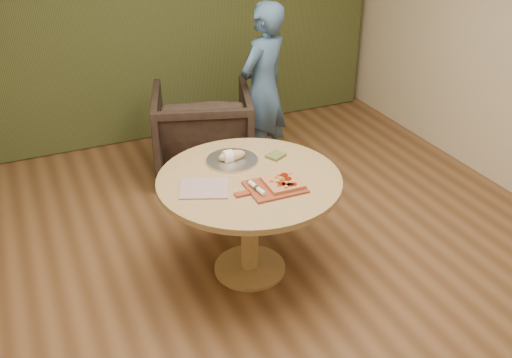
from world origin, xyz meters
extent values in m
cube|color=brown|center=(0.00, 0.00, -0.01)|extent=(5.00, 6.00, 0.02)
cylinder|color=tan|center=(-0.03, 0.39, 0.01)|extent=(0.50, 0.50, 0.03)
cylinder|color=tan|center=(-0.03, 0.39, 0.35)|extent=(0.12, 0.12, 0.68)
cylinder|color=tan|center=(-0.03, 0.39, 0.73)|extent=(1.21, 1.21, 0.04)
cube|color=#984026|center=(0.07, 0.20, 0.76)|extent=(0.36, 0.29, 0.01)
cube|color=#984026|center=(-0.15, 0.20, 0.76)|extent=(0.10, 0.05, 0.01)
cube|color=tan|center=(0.12, 0.20, 0.78)|extent=(0.22, 0.22, 0.02)
cylinder|color=#661103|center=(0.16, 0.21, 0.79)|extent=(0.05, 0.05, 0.00)
cylinder|color=#661103|center=(0.12, 0.15, 0.79)|extent=(0.05, 0.05, 0.00)
cylinder|color=#661103|center=(0.14, 0.14, 0.79)|extent=(0.04, 0.04, 0.00)
cylinder|color=#661103|center=(0.10, 0.17, 0.79)|extent=(0.05, 0.05, 0.00)
cylinder|color=#661103|center=(0.16, 0.14, 0.79)|extent=(0.04, 0.04, 0.00)
cylinder|color=#661103|center=(0.16, 0.27, 0.79)|extent=(0.05, 0.05, 0.00)
cube|color=#E2A154|center=(0.13, 0.16, 0.79)|extent=(0.02, 0.02, 0.01)
cube|color=#E2A154|center=(0.08, 0.20, 0.79)|extent=(0.03, 0.03, 0.01)
cube|color=#E2A154|center=(0.10, 0.26, 0.79)|extent=(0.02, 0.02, 0.01)
cube|color=#E2A154|center=(0.12, 0.22, 0.79)|extent=(0.02, 0.02, 0.01)
cube|color=#E2A154|center=(0.05, 0.23, 0.79)|extent=(0.03, 0.03, 0.01)
cube|color=#E2A154|center=(0.12, 0.21, 0.79)|extent=(0.02, 0.02, 0.01)
cube|color=#E2A154|center=(0.10, 0.12, 0.79)|extent=(0.03, 0.03, 0.01)
cube|color=#E2A154|center=(0.13, 0.27, 0.79)|extent=(0.03, 0.03, 0.01)
cube|color=#2C7D1B|center=(0.15, 0.13, 0.79)|extent=(0.01, 0.01, 0.00)
cube|color=#2C7D1B|center=(0.06, 0.23, 0.79)|extent=(0.01, 0.01, 0.00)
cube|color=#2C7D1B|center=(0.14, 0.24, 0.79)|extent=(0.01, 0.01, 0.00)
cube|color=#2C7D1B|center=(0.07, 0.16, 0.79)|extent=(0.01, 0.01, 0.00)
cube|color=#2C7D1B|center=(0.13, 0.16, 0.79)|extent=(0.01, 0.01, 0.00)
cube|color=#2C7D1B|center=(0.15, 0.21, 0.79)|extent=(0.01, 0.01, 0.00)
cube|color=#954979|center=(0.11, 0.23, 0.79)|extent=(0.03, 0.02, 0.00)
cube|color=#954979|center=(0.21, 0.27, 0.79)|extent=(0.03, 0.02, 0.00)
cube|color=#954979|center=(0.07, 0.15, 0.79)|extent=(0.03, 0.02, 0.00)
cylinder|color=white|center=(-0.06, 0.20, 0.78)|extent=(0.05, 0.17, 0.03)
cylinder|color=#194C26|center=(-0.06, 0.20, 0.78)|extent=(0.04, 0.03, 0.03)
cube|color=silver|center=(-0.07, 0.29, 0.78)|extent=(0.02, 0.04, 0.00)
cube|color=beige|center=(-0.35, 0.37, 0.76)|extent=(0.37, 0.35, 0.01)
cylinder|color=silver|center=(-0.04, 0.65, 0.75)|extent=(0.35, 0.35, 0.01)
cylinder|color=silver|center=(-0.04, 0.65, 0.76)|extent=(0.36, 0.36, 0.02)
ellipsoid|color=#D5B682|center=(-0.04, 0.65, 0.79)|extent=(0.19, 0.08, 0.07)
cylinder|color=white|center=(-0.07, 0.65, 0.79)|extent=(0.06, 0.09, 0.09)
cube|color=#4C5A28|center=(0.26, 0.58, 0.76)|extent=(0.15, 0.14, 0.02)
imported|color=black|center=(0.18, 1.93, 0.44)|extent=(1.06, 1.02, 0.88)
imported|color=#40648C|center=(0.72, 1.80, 0.77)|extent=(0.67, 0.59, 1.54)
camera|label=1|loc=(-1.31, -2.58, 2.56)|focal=40.00mm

